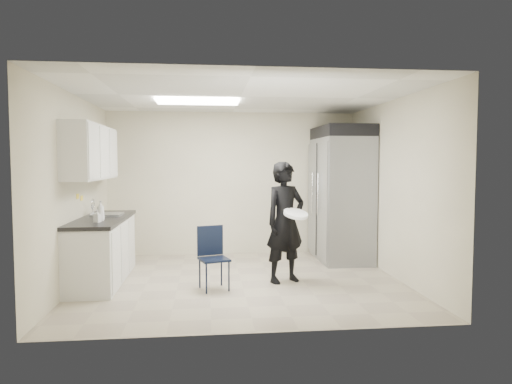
{
  "coord_description": "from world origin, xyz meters",
  "views": [
    {
      "loc": [
        -0.47,
        -6.38,
        1.68
      ],
      "look_at": [
        0.24,
        0.2,
        1.26
      ],
      "focal_mm": 32.0,
      "sensor_mm": 36.0,
      "label": 1
    }
  ],
  "objects": [
    {
      "name": "fridge_compressor",
      "position": [
        1.83,
        1.27,
        2.2
      ],
      "size": [
        0.8,
        1.35,
        0.2
      ],
      "primitive_type": "cube",
      "color": "black",
      "rests_on": "commercial_fridge"
    },
    {
      "name": "left_wall",
      "position": [
        -2.25,
        0.0,
        1.3
      ],
      "size": [
        0.0,
        4.0,
        4.0
      ],
      "primitive_type": "plane",
      "rotation": [
        1.57,
        0.0,
        1.57
      ],
      "color": "beige",
      "rests_on": "floor"
    },
    {
      "name": "notice_sticker_right",
      "position": [
        -2.24,
        0.3,
        1.18
      ],
      "size": [
        0.0,
        0.12,
        0.07
      ],
      "primitive_type": "cube",
      "color": "yellow",
      "rests_on": "left_wall"
    },
    {
      "name": "man_tuxedo",
      "position": [
        0.62,
        -0.09,
        0.85
      ],
      "size": [
        0.74,
        0.64,
        1.69
      ],
      "primitive_type": "imported",
      "rotation": [
        0.0,
        0.0,
        0.44
      ],
      "color": "black",
      "rests_on": "floor"
    },
    {
      "name": "soap_bottle_a",
      "position": [
        -1.88,
        -0.18,
        1.04
      ],
      "size": [
        0.15,
        0.15,
        0.27
      ],
      "primitive_type": "imported",
      "rotation": [
        0.0,
        0.0,
        0.66
      ],
      "color": "white",
      "rests_on": "countertop"
    },
    {
      "name": "bucket_lid",
      "position": [
        0.72,
        -0.32,
        0.99
      ],
      "size": [
        0.45,
        0.45,
        0.04
      ],
      "primitive_type": "cylinder",
      "rotation": [
        0.0,
        0.0,
        0.44
      ],
      "color": "silver",
      "rests_on": "man_tuxedo"
    },
    {
      "name": "back_wall",
      "position": [
        0.0,
        2.0,
        1.3
      ],
      "size": [
        4.5,
        0.0,
        4.5
      ],
      "primitive_type": "plane",
      "rotation": [
        1.57,
        0.0,
        0.0
      ],
      "color": "beige",
      "rests_on": "floor"
    },
    {
      "name": "upper_cabinets",
      "position": [
        -2.08,
        0.2,
        1.83
      ],
      "size": [
        0.35,
        1.8,
        0.75
      ],
      "primitive_type": "cube",
      "color": "silver",
      "rests_on": "left_wall"
    },
    {
      "name": "faucet",
      "position": [
        -2.13,
        0.45,
        1.02
      ],
      "size": [
        0.02,
        0.02,
        0.24
      ],
      "primitive_type": "cylinder",
      "color": "silver",
      "rests_on": "countertop"
    },
    {
      "name": "soap_bottle_b",
      "position": [
        -1.89,
        -0.32,
        0.99
      ],
      "size": [
        0.1,
        0.1,
        0.16
      ],
      "primitive_type": "imported",
      "rotation": [
        0.0,
        0.0,
        -0.4
      ],
      "color": "silver",
      "rests_on": "countertop"
    },
    {
      "name": "sink",
      "position": [
        -1.93,
        0.45,
        0.87
      ],
      "size": [
        0.42,
        0.4,
        0.14
      ],
      "primitive_type": "cube",
      "color": "gray",
      "rests_on": "countertop"
    },
    {
      "name": "ceiling",
      "position": [
        0.0,
        0.0,
        2.6
      ],
      "size": [
        4.5,
        4.5,
        0.0
      ],
      "primitive_type": "plane",
      "rotation": [
        3.14,
        0.0,
        0.0
      ],
      "color": "silver",
      "rests_on": "back_wall"
    },
    {
      "name": "right_wall",
      "position": [
        2.25,
        0.0,
        1.3
      ],
      "size": [
        0.0,
        4.0,
        4.0
      ],
      "primitive_type": "plane",
      "rotation": [
        1.57,
        0.0,
        -1.57
      ],
      "color": "beige",
      "rests_on": "floor"
    },
    {
      "name": "ceiling_panel",
      "position": [
        -0.6,
        0.4,
        2.57
      ],
      "size": [
        1.2,
        0.6,
        0.02
      ],
      "primitive_type": "cube",
      "color": "white",
      "rests_on": "ceiling"
    },
    {
      "name": "lower_counter",
      "position": [
        -1.95,
        0.2,
        0.43
      ],
      "size": [
        0.6,
        1.9,
        0.86
      ],
      "primitive_type": "cube",
      "color": "silver",
      "rests_on": "floor"
    },
    {
      "name": "commercial_fridge",
      "position": [
        1.83,
        1.27,
        1.05
      ],
      "size": [
        0.8,
        1.35,
        2.1
      ],
      "primitive_type": "cube",
      "color": "gray",
      "rests_on": "floor"
    },
    {
      "name": "notice_sticker_left",
      "position": [
        -2.24,
        0.1,
        1.22
      ],
      "size": [
        0.0,
        0.12,
        0.07
      ],
      "primitive_type": "cube",
      "color": "yellow",
      "rests_on": "left_wall"
    },
    {
      "name": "folding_chair",
      "position": [
        -0.39,
        -0.39,
        0.41
      ],
      "size": [
        0.45,
        0.45,
        0.81
      ],
      "primitive_type": "cube",
      "rotation": [
        0.0,
        0.0,
        0.29
      ],
      "color": "black",
      "rests_on": "floor"
    },
    {
      "name": "floor",
      "position": [
        0.0,
        0.0,
        0.0
      ],
      "size": [
        4.5,
        4.5,
        0.0
      ],
      "primitive_type": "plane",
      "color": "tan",
      "rests_on": "ground"
    },
    {
      "name": "countertop",
      "position": [
        -1.95,
        0.2,
        0.89
      ],
      "size": [
        0.64,
        1.95,
        0.05
      ],
      "primitive_type": "cube",
      "color": "black",
      "rests_on": "lower_counter"
    },
    {
      "name": "towel_dispenser",
      "position": [
        -2.14,
        1.35,
        1.62
      ],
      "size": [
        0.22,
        0.3,
        0.35
      ],
      "primitive_type": "cube",
      "color": "black",
      "rests_on": "left_wall"
    }
  ]
}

